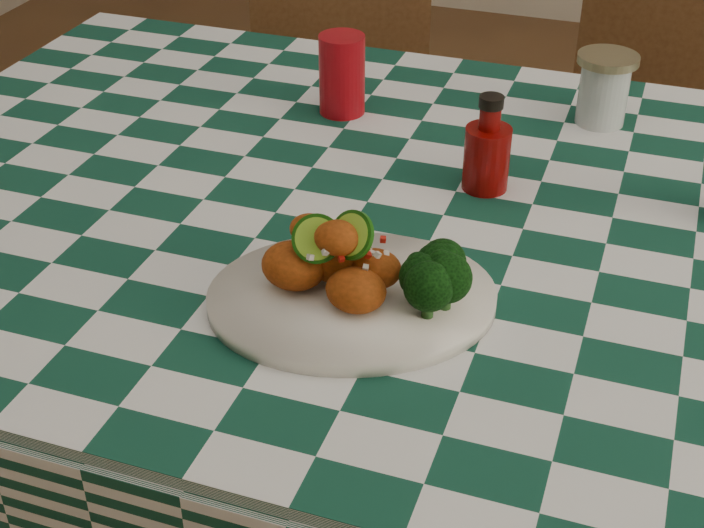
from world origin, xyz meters
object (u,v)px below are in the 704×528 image
(mason_jar, at_px, (604,89))
(ketchup_bottle, at_px, (488,143))
(dining_table, at_px, (430,440))
(red_tumbler, at_px, (342,75))
(wooden_chair_right, at_px, (654,186))
(wooden_chair_left, at_px, (346,181))
(plate, at_px, (352,299))
(fried_chicken_pile, at_px, (340,256))

(mason_jar, bearing_deg, ketchup_bottle, -115.03)
(dining_table, height_order, ketchup_bottle, ketchup_bottle)
(red_tumbler, xyz_separation_m, wooden_chair_right, (0.48, 0.51, -0.37))
(mason_jar, distance_m, wooden_chair_right, 0.56)
(red_tumbler, height_order, wooden_chair_right, wooden_chair_right)
(mason_jar, xyz_separation_m, wooden_chair_left, (-0.53, 0.34, -0.42))
(wooden_chair_left, bearing_deg, ketchup_bottle, -78.85)
(wooden_chair_right, bearing_deg, dining_table, -104.83)
(red_tumbler, bearing_deg, wooden_chair_right, 46.65)
(plate, xyz_separation_m, wooden_chair_right, (0.30, 0.98, -0.32))
(fried_chicken_pile, distance_m, mason_jar, 0.60)
(plate, distance_m, wooden_chair_right, 1.07)
(wooden_chair_left, bearing_deg, dining_table, -84.58)
(dining_table, bearing_deg, wooden_chair_right, 71.69)
(fried_chicken_pile, bearing_deg, ketchup_bottle, 73.47)
(plate, height_order, ketchup_bottle, ketchup_bottle)
(dining_table, relative_size, mason_jar, 15.50)
(ketchup_bottle, bearing_deg, wooden_chair_left, 124.56)
(dining_table, relative_size, fried_chicken_pile, 12.02)
(dining_table, height_order, red_tumbler, red_tumbler)
(ketchup_bottle, height_order, mason_jar, ketchup_bottle)
(dining_table, height_order, fried_chicken_pile, fried_chicken_pile)
(ketchup_bottle, xyz_separation_m, wooden_chair_left, (-0.41, 0.59, -0.44))
(red_tumbler, xyz_separation_m, mason_jar, (0.38, 0.09, -0.01))
(dining_table, xyz_separation_m, red_tumbler, (-0.23, 0.25, 0.45))
(wooden_chair_right, bearing_deg, plate, -103.35)
(plate, relative_size, red_tumbler, 2.63)
(ketchup_bottle, bearing_deg, fried_chicken_pile, -106.53)
(dining_table, distance_m, mason_jar, 0.58)
(fried_chicken_pile, xyz_separation_m, wooden_chair_right, (0.31, 0.98, -0.37))
(fried_chicken_pile, height_order, wooden_chair_left, fried_chicken_pile)
(red_tumbler, xyz_separation_m, wooden_chair_left, (-0.15, 0.43, -0.43))
(dining_table, bearing_deg, fried_chicken_pile, -104.94)
(mason_jar, bearing_deg, wooden_chair_right, 76.58)
(plate, distance_m, ketchup_bottle, 0.33)
(dining_table, height_order, wooden_chair_right, wooden_chair_right)
(red_tumbler, distance_m, wooden_chair_right, 0.79)
(fried_chicken_pile, bearing_deg, wooden_chair_left, 109.21)
(fried_chicken_pile, height_order, mason_jar, same)
(fried_chicken_pile, relative_size, wooden_chair_right, 0.14)
(plate, relative_size, wooden_chair_left, 0.38)
(wooden_chair_left, height_order, wooden_chair_right, wooden_chair_right)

